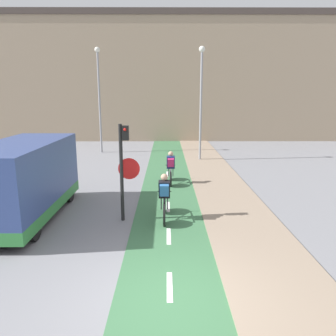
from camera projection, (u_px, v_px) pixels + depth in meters
ground_plane at (170, 302)px, 6.31m from camera, size 120.00×120.00×0.00m
bike_lane at (170, 301)px, 6.32m from camera, size 2.23×60.00×0.02m
sidewalk_strip at (290, 301)px, 6.32m from camera, size 2.40×60.00×0.05m
building_row_background at (167, 79)px, 29.87m from camera, size 60.00×5.20×10.82m
traffic_light_pole at (124, 162)px, 10.07m from camera, size 0.67×0.25×3.07m
street_lamp_far at (99, 90)px, 22.16m from camera, size 0.36×0.36×7.05m
street_lamp_sidewalk at (201, 92)px, 19.41m from camera, size 0.36×0.36×6.71m
cyclist_near at (164, 198)px, 10.38m from camera, size 0.46×1.80×1.51m
cyclist_far at (171, 168)px, 14.68m from camera, size 0.46×1.75×1.48m
van at (23, 182)px, 10.41m from camera, size 2.06×5.22×2.47m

